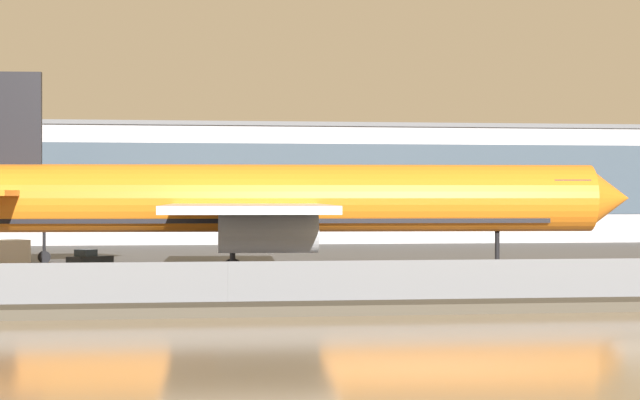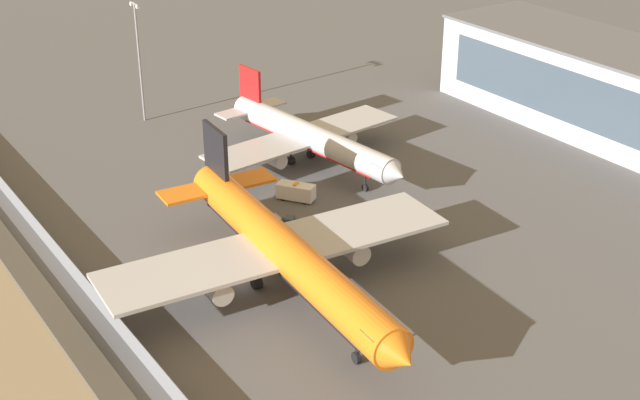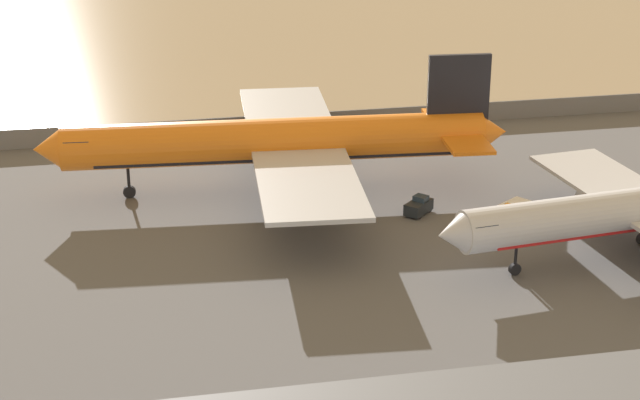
% 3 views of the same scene
% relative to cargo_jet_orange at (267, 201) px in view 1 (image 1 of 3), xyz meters
% --- Properties ---
extents(ground_plane, '(500.00, 500.00, 0.00)m').
position_rel_cargo_jet_orange_xyz_m(ground_plane, '(-3.97, -2.97, -5.34)').
color(ground_plane, '#565659').
extents(shoreline_seawall, '(320.00, 3.00, 0.50)m').
position_rel_cargo_jet_orange_xyz_m(shoreline_seawall, '(-3.97, -23.47, -5.09)').
color(shoreline_seawall, '#474238').
rests_on(shoreline_seawall, ground).
extents(perimeter_fence, '(280.00, 0.10, 2.32)m').
position_rel_cargo_jet_orange_xyz_m(perimeter_fence, '(-3.97, -18.97, -4.18)').
color(perimeter_fence, slate).
rests_on(perimeter_fence, ground).
extents(cargo_jet_orange, '(48.37, 41.65, 13.98)m').
position_rel_cargo_jet_orange_xyz_m(cargo_jet_orange, '(0.00, 0.00, 0.00)').
color(cargo_jet_orange, orange).
rests_on(cargo_jet_orange, ground).
extents(baggage_tug, '(3.41, 3.38, 1.80)m').
position_rel_cargo_jet_orange_xyz_m(baggage_tug, '(-12.02, 8.76, -4.53)').
color(baggage_tug, '#1E2328').
rests_on(baggage_tug, ground).
extents(terminal_building, '(108.22, 19.03, 14.30)m').
position_rel_cargo_jet_orange_xyz_m(terminal_building, '(10.49, 69.91, 1.83)').
color(terminal_building, '#B2B2B7').
rests_on(terminal_building, ground).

